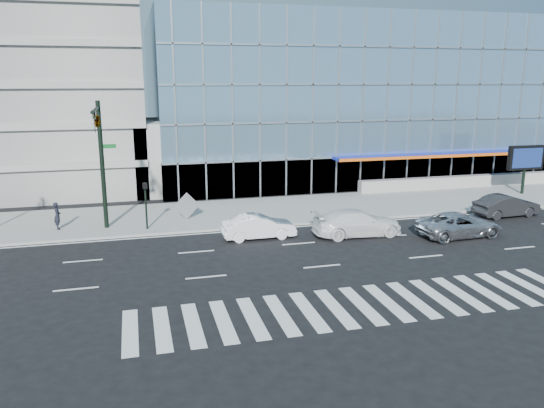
{
  "coord_description": "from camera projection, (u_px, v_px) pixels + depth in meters",
  "views": [
    {
      "loc": [
        -9.08,
        -28.34,
        9.4
      ],
      "look_at": [
        -0.82,
        3.0,
        1.76
      ],
      "focal_mm": 35.0,
      "sensor_mm": 36.0,
      "label": 1
    }
  ],
  "objects": [
    {
      "name": "retaining_wall",
      "position": [
        513.0,
        179.0,
        47.81
      ],
      "size": [
        30.0,
        0.8,
        1.0
      ],
      "primitive_type": "cube",
      "color": "gray",
      "rests_on": "sidewalk"
    },
    {
      "name": "sidewalk",
      "position": [
        265.0,
        211.0,
        38.6
      ],
      "size": [
        120.0,
        8.0,
        0.15
      ],
      "primitive_type": "cube",
      "color": "gray",
      "rests_on": "ground"
    },
    {
      "name": "white_sedan",
      "position": [
        259.0,
        227.0,
        31.99
      ],
      "size": [
        4.45,
        1.58,
        1.46
      ],
      "primitive_type": "imported",
      "rotation": [
        0.0,
        0.0,
        1.58
      ],
      "color": "white",
      "rests_on": "ground"
    },
    {
      "name": "pedestrian",
      "position": [
        57.0,
        216.0,
        33.35
      ],
      "size": [
        0.5,
        0.69,
        1.74
      ],
      "primitive_type": "imported",
      "rotation": [
        0.0,
        0.0,
        1.71
      ],
      "color": "black",
      "rests_on": "sidewalk"
    },
    {
      "name": "marquee_sign",
      "position": [
        526.0,
        159.0,
        43.36
      ],
      "size": [
        3.2,
        0.43,
        4.0
      ],
      "color": "black",
      "rests_on": "sidewalk"
    },
    {
      "name": "theatre_building",
      "position": [
        350.0,
        97.0,
        57.31
      ],
      "size": [
        42.0,
        26.0,
        15.0
      ],
      "primitive_type": "cube",
      "color": "#739FC0",
      "rests_on": "ground"
    },
    {
      "name": "ground",
      "position": [
        299.0,
        244.0,
        31.09
      ],
      "size": [
        160.0,
        160.0,
        0.0
      ],
      "primitive_type": "plane",
      "color": "black",
      "rests_on": "ground"
    },
    {
      "name": "parking_garage",
      "position": [
        5.0,
        73.0,
        48.3
      ],
      "size": [
        24.0,
        24.0,
        20.0
      ],
      "primitive_type": "cube",
      "color": "gray",
      "rests_on": "ground"
    },
    {
      "name": "tilted_panel",
      "position": [
        187.0,
        206.0,
        35.77
      ],
      "size": [
        1.81,
        0.43,
        1.84
      ],
      "primitive_type": "cube",
      "rotation": [
        0.0,
        0.82,
        0.2
      ],
      "color": "gray",
      "rests_on": "sidewalk"
    },
    {
      "name": "white_suv",
      "position": [
        357.0,
        223.0,
        32.55
      ],
      "size": [
        5.61,
        2.39,
        1.61
      ],
      "primitive_type": "imported",
      "rotation": [
        0.0,
        0.0,
        1.55
      ],
      "color": "white",
      "rests_on": "ground"
    },
    {
      "name": "silver_suv",
      "position": [
        460.0,
        225.0,
        32.39
      ],
      "size": [
        5.42,
        2.67,
        1.48
      ],
      "primitive_type": "imported",
      "rotation": [
        0.0,
        0.0,
        1.61
      ],
      "color": "silver",
      "rests_on": "ground"
    },
    {
      "name": "ramp_block",
      "position": [
        170.0,
        155.0,
        45.85
      ],
      "size": [
        6.0,
        8.0,
        6.0
      ],
      "primitive_type": "cube",
      "color": "gray",
      "rests_on": "ground"
    },
    {
      "name": "traffic_signal",
      "position": [
        99.0,
        136.0,
        31.24
      ],
      "size": [
        1.14,
        5.74,
        8.0
      ],
      "color": "black",
      "rests_on": "sidewalk"
    },
    {
      "name": "dark_sedan",
      "position": [
        506.0,
        206.0,
        37.05
      ],
      "size": [
        4.79,
        1.95,
        1.54
      ],
      "primitive_type": "imported",
      "rotation": [
        0.0,
        0.0,
        1.64
      ],
      "color": "black",
      "rests_on": "ground"
    },
    {
      "name": "ped_signal_post",
      "position": [
        146.0,
        198.0,
        33.14
      ],
      "size": [
        0.3,
        0.33,
        3.0
      ],
      "color": "black",
      "rests_on": "sidewalk"
    }
  ]
}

